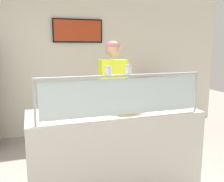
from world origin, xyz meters
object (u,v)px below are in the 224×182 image
object	(u,v)px
pizza_box_stack	(158,84)
pepper_flake_shaker	(128,70)
pizza_tray	(123,109)
parmesan_shaker	(108,71)
worker_figure	(113,95)
pizza_server	(124,108)

from	to	relation	value
pizza_box_stack	pepper_flake_shaker	bearing A→B (deg)	-126.07
pizza_tray	parmesan_shaker	distance (m)	0.61
pizza_tray	worker_figure	xyz separation A→B (m)	(0.12, 0.70, 0.04)
pepper_flake_shaker	pizza_server	bearing A→B (deg)	77.84
parmesan_shaker	pepper_flake_shaker	xyz separation A→B (m)	(0.21, 0.00, 0.00)
parmesan_shaker	pizza_tray	bearing A→B (deg)	46.18
parmesan_shaker	worker_figure	world-z (taller)	worker_figure
pizza_tray	worker_figure	distance (m)	0.71
pepper_flake_shaker	worker_figure	size ratio (longest dim) A/B	0.06
parmesan_shaker	pepper_flake_shaker	size ratio (longest dim) A/B	0.92
worker_figure	parmesan_shaker	bearing A→B (deg)	-111.44
pizza_tray	pizza_box_stack	size ratio (longest dim) A/B	1.19
parmesan_shaker	pepper_flake_shaker	distance (m)	0.21
parmesan_shaker	pizza_box_stack	xyz separation A→B (m)	(1.70, 2.04, -0.50)
pepper_flake_shaker	worker_figure	bearing A→B (deg)	79.91
pizza_tray	parmesan_shaker	size ratio (longest dim) A/B	5.80
pizza_server	worker_figure	bearing A→B (deg)	76.78
pizza_tray	worker_figure	world-z (taller)	worker_figure
pizza_box_stack	pizza_tray	bearing A→B (deg)	-129.05
worker_figure	pizza_box_stack	xyz separation A→B (m)	(1.31, 1.06, -0.06)
pizza_server	pizza_box_stack	distance (m)	2.28
parmesan_shaker	worker_figure	xyz separation A→B (m)	(0.39, 0.98, -0.44)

